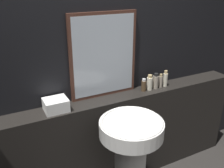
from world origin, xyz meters
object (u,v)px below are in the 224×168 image
(towel_stack, at_px, (56,105))
(shampoo_bottle, at_px, (144,85))
(conditioner_bottle, at_px, (150,83))
(hand_soap_bottle, at_px, (165,79))
(body_wash_bottle, at_px, (161,81))
(mirror, at_px, (104,56))
(lotion_bottle, at_px, (156,81))
(pedestal_sink, at_px, (130,157))

(towel_stack, xyz_separation_m, shampoo_bottle, (0.83, 0.00, 0.01))
(conditioner_bottle, height_order, hand_soap_bottle, hand_soap_bottle)
(conditioner_bottle, xyz_separation_m, body_wash_bottle, (0.13, -0.00, -0.01))
(mirror, height_order, lotion_bottle, mirror)
(mirror, distance_m, lotion_bottle, 0.59)
(towel_stack, height_order, hand_soap_bottle, hand_soap_bottle)
(towel_stack, distance_m, shampoo_bottle, 0.83)
(pedestal_sink, distance_m, body_wash_bottle, 0.81)
(shampoo_bottle, relative_size, lotion_bottle, 0.80)
(shampoo_bottle, bearing_deg, lotion_bottle, 0.00)
(lotion_bottle, distance_m, body_wash_bottle, 0.06)
(lotion_bottle, bearing_deg, pedestal_sink, -141.06)
(shampoo_bottle, bearing_deg, conditioner_bottle, 0.00)
(shampoo_bottle, height_order, conditioner_bottle, conditioner_bottle)
(conditioner_bottle, bearing_deg, hand_soap_bottle, -0.00)
(mirror, distance_m, conditioner_bottle, 0.53)
(towel_stack, height_order, lotion_bottle, lotion_bottle)
(mirror, bearing_deg, body_wash_bottle, -8.71)
(pedestal_sink, height_order, lotion_bottle, lotion_bottle)
(lotion_bottle, relative_size, body_wash_bottle, 1.12)
(mirror, relative_size, hand_soap_bottle, 4.59)
(towel_stack, bearing_deg, mirror, 10.49)
(lotion_bottle, height_order, body_wash_bottle, lotion_bottle)
(pedestal_sink, xyz_separation_m, lotion_bottle, (0.52, 0.42, 0.39))
(pedestal_sink, relative_size, lotion_bottle, 6.09)
(mirror, bearing_deg, pedestal_sink, -92.24)
(towel_stack, xyz_separation_m, hand_soap_bottle, (1.07, 0.00, 0.02))
(towel_stack, height_order, body_wash_bottle, body_wash_bottle)
(conditioner_bottle, distance_m, hand_soap_bottle, 0.18)
(pedestal_sink, height_order, conditioner_bottle, conditioner_bottle)
(hand_soap_bottle, bearing_deg, towel_stack, 180.00)
(pedestal_sink, relative_size, mirror, 1.25)
(conditioner_bottle, bearing_deg, shampoo_bottle, -180.00)
(conditioner_bottle, bearing_deg, body_wash_bottle, -0.00)
(mirror, relative_size, body_wash_bottle, 5.46)
(conditioner_bottle, xyz_separation_m, lotion_bottle, (0.07, -0.00, 0.00))
(mirror, height_order, hand_soap_bottle, mirror)
(mirror, xyz_separation_m, conditioner_bottle, (0.43, -0.09, -0.30))
(mirror, relative_size, towel_stack, 3.97)
(towel_stack, distance_m, conditioner_bottle, 0.89)
(mirror, distance_m, hand_soap_bottle, 0.68)
(pedestal_sink, xyz_separation_m, body_wash_bottle, (0.58, 0.42, 0.39))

